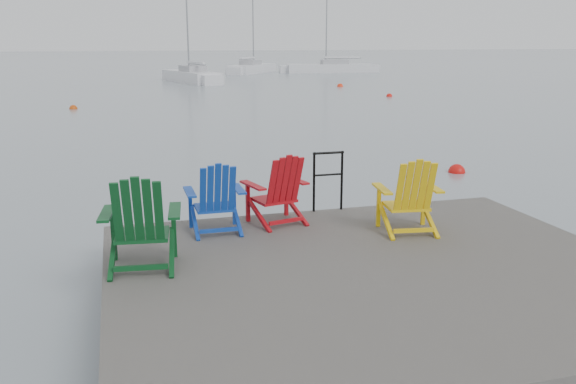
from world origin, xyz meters
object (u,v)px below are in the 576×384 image
object	(u,v)px
buoy_a	(457,172)
handrail	(328,175)
chair_yellow	(410,195)
sailboat_mid	(252,69)
chair_green	(140,222)
buoy_c	(389,96)
buoy_d	(340,86)
chair_red	(278,189)
chair_blue	(216,197)
sailboat_far	(330,69)
sailboat_near	(191,77)
buoy_b	(73,109)

from	to	relation	value
buoy_a	handrail	bearing A→B (deg)	-139.30
chair_yellow	sailboat_mid	distance (m)	52.69
sailboat_mid	buoy_a	xyz separation A→B (m)	(-5.46, -46.53, -0.36)
chair_green	buoy_c	world-z (taller)	chair_green
buoy_a	buoy_d	xyz separation A→B (m)	(7.21, 26.92, 0.00)
chair_red	chair_yellow	xyz separation A→B (m)	(1.56, -0.86, 0.01)
buoy_a	chair_blue	bearing A→B (deg)	-144.32
sailboat_far	buoy_d	bearing A→B (deg)	169.80
sailboat_mid	sailboat_far	bearing A→B (deg)	26.50
chair_yellow	sailboat_near	distance (m)	39.71
sailboat_mid	chair_green	bearing A→B (deg)	-68.83
handrail	sailboat_mid	size ratio (longest dim) A/B	0.08
handrail	buoy_d	world-z (taller)	handrail
chair_blue	buoy_b	xyz separation A→B (m)	(-3.01, 21.56, -0.99)
chair_blue	buoy_b	world-z (taller)	chair_blue
chair_blue	chair_yellow	distance (m)	2.56
buoy_b	buoy_a	bearing A→B (deg)	-60.95
buoy_a	buoy_c	bearing A→B (deg)	69.38
chair_green	buoy_d	bearing A→B (deg)	72.84
chair_yellow	sailboat_near	xyz separation A→B (m)	(2.03, 39.66, -0.66)
chair_blue	buoy_d	size ratio (longest dim) A/B	2.34
sailboat_far	buoy_c	xyz separation A→B (m)	(-6.00, -26.42, -0.36)
chair_yellow	buoy_a	xyz separation A→B (m)	(3.95, 5.31, -1.01)
sailboat_mid	buoy_c	size ratio (longest dim) A/B	32.16
buoy_d	buoy_a	bearing A→B (deg)	-104.99
sailboat_far	sailboat_near	bearing A→B (deg)	133.83
chair_yellow	buoy_d	bearing A→B (deg)	79.32
handrail	buoy_a	xyz separation A→B (m)	(4.62, 3.97, -1.04)
sailboat_mid	buoy_d	size ratio (longest dim) A/B	26.42
buoy_b	sailboat_far	bearing A→B (deg)	51.57
chair_green	chair_yellow	bearing A→B (deg)	13.71
chair_yellow	sailboat_far	distance (m)	53.49
chair_green	buoy_c	distance (m)	28.67
chair_blue	buoy_b	distance (m)	21.79
chair_blue	buoy_c	distance (m)	27.20
sailboat_near	buoy_c	distance (m)	17.86
chair_red	handrail	bearing A→B (deg)	14.09
sailboat_far	buoy_d	size ratio (longest dim) A/B	28.52
handrail	chair_green	size ratio (longest dim) A/B	0.82
sailboat_near	buoy_b	bearing A→B (deg)	-127.21
chair_green	chair_yellow	distance (m)	3.50
handrail	chair_blue	size ratio (longest dim) A/B	0.93
buoy_c	buoy_b	bearing A→B (deg)	-173.10
chair_red	chair_yellow	distance (m)	1.79
sailboat_near	buoy_b	distance (m)	18.94
chair_green	sailboat_near	distance (m)	40.45
chair_yellow	handrail	bearing A→B (deg)	124.92
chair_red	buoy_b	bearing A→B (deg)	86.43
chair_blue	buoy_c	world-z (taller)	chair_blue
chair_green	chair_blue	xyz separation A→B (m)	(1.02, 1.11, -0.07)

